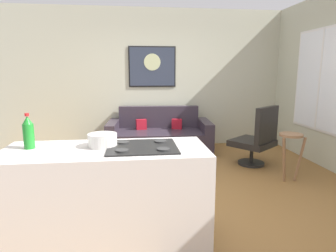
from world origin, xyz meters
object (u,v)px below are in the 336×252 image
(soda_bottle, at_px, (28,133))
(couch, at_px, (159,137))
(wall_painting, at_px, (152,67))
(armchair, at_px, (257,138))
(mixing_bowl, at_px, (103,140))
(coffee_table, at_px, (162,148))
(bar_stool, at_px, (290,145))

(soda_bottle, bearing_deg, couch, 64.73)
(couch, distance_m, wall_painting, 1.45)
(armchair, relative_size, wall_painting, 1.05)
(soda_bottle, height_order, mixing_bowl, soda_bottle)
(armchair, distance_m, soda_bottle, 3.52)
(couch, relative_size, coffee_table, 1.94)
(couch, height_order, wall_painting, wall_painting)
(armchair, height_order, mixing_bowl, mixing_bowl)
(armchair, xyz_separation_m, mixing_bowl, (-2.30, -1.89, 0.49))
(mixing_bowl, xyz_separation_m, wall_painting, (0.67, 3.42, 0.69))
(bar_stool, relative_size, wall_painting, 0.72)
(couch, height_order, armchair, armchair)
(coffee_table, relative_size, mixing_bowl, 4.08)
(bar_stool, bearing_deg, soda_bottle, -158.83)
(soda_bottle, relative_size, mixing_bowl, 1.21)
(soda_bottle, distance_m, mixing_bowl, 0.62)
(coffee_table, distance_m, wall_painting, 2.06)
(armchair, bearing_deg, mixing_bowl, -140.49)
(mixing_bowl, relative_size, wall_painting, 0.27)
(couch, xyz_separation_m, wall_painting, (-0.09, 0.49, 1.36))
(mixing_bowl, bearing_deg, soda_bottle, 179.06)
(armchair, xyz_separation_m, bar_stool, (0.18, -0.68, 0.06))
(couch, xyz_separation_m, armchair, (1.53, -1.04, 0.18))
(bar_stool, distance_m, soda_bottle, 3.36)
(soda_bottle, relative_size, wall_painting, 0.32)
(soda_bottle, bearing_deg, armchair, 32.88)
(mixing_bowl, bearing_deg, armchair, 39.51)
(coffee_table, relative_size, wall_painting, 1.08)
(mixing_bowl, bearing_deg, coffee_table, 68.44)
(bar_stool, distance_m, mixing_bowl, 2.79)
(armchair, xyz_separation_m, wall_painting, (-1.63, 1.53, 1.18))
(wall_painting, bearing_deg, bar_stool, -50.72)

